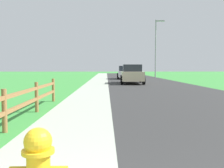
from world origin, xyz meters
name	(u,v)px	position (x,y,z in m)	size (l,w,h in m)	color
ground_plane	(108,81)	(0.00, 25.00, 0.00)	(120.00, 120.00, 0.00)	#398A3A
road_asphalt	(139,80)	(3.50, 27.00, 0.00)	(7.00, 66.00, 0.01)	#2E2E2E
curb_concrete	(81,80)	(-3.00, 27.00, 0.00)	(6.00, 66.00, 0.01)	#A0A898
grass_verge	(67,80)	(-4.50, 27.00, 0.01)	(5.00, 66.00, 0.00)	#398A3A
rail_fence	(4,107)	(-2.35, 4.61, 0.56)	(0.11, 10.07, 0.95)	olive
parked_suv_beige	(132,74)	(2.11, 21.27, 0.84)	(2.17, 4.90, 1.66)	#C6B793
parked_car_white	(125,72)	(2.18, 29.93, 0.81)	(2.10, 4.42, 1.60)	white
street_lamp	(156,44)	(6.28, 31.49, 4.37)	(1.17, 0.20, 7.50)	gray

